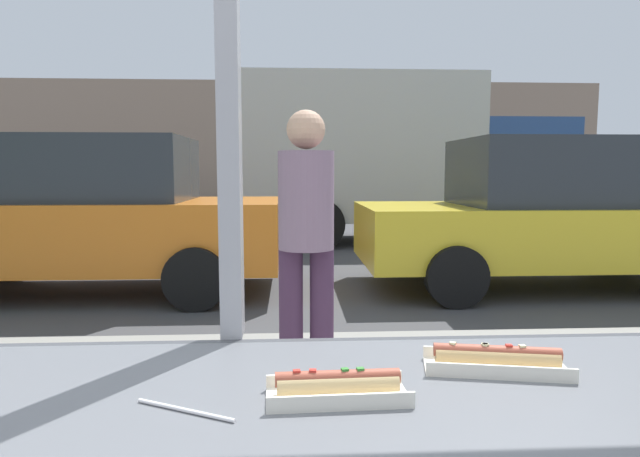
{
  "coord_description": "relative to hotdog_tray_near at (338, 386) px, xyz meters",
  "views": [
    {
      "loc": [
        0.14,
        -1.19,
        1.39
      ],
      "look_at": [
        0.36,
        2.78,
        0.97
      ],
      "focal_mm": 30.23,
      "sensor_mm": 36.0,
      "label": 1
    }
  ],
  "objects": [
    {
      "name": "ground_plane",
      "position": [
        -0.22,
        8.3,
        -1.03
      ],
      "size": [
        60.0,
        60.0,
        0.0
      ],
      "primitive_type": "plane",
      "color": "#424244"
    },
    {
      "name": "sidewalk_strip",
      "position": [
        -0.22,
        1.9,
        -0.97
      ],
      "size": [
        16.0,
        2.8,
        0.1
      ],
      "primitive_type": "cube",
      "color": "gray",
      "rests_on": "ground"
    },
    {
      "name": "building_facade_far",
      "position": [
        -0.22,
        23.68,
        1.62
      ],
      "size": [
        28.0,
        1.2,
        5.29
      ],
      "primitive_type": "cube",
      "color": "gray",
      "rests_on": "ground"
    },
    {
      "name": "hotdog_tray_near",
      "position": [
        0.0,
        0.0,
        0.0
      ],
      "size": [
        0.25,
        0.11,
        0.05
      ],
      "color": "silver",
      "rests_on": "window_counter"
    },
    {
      "name": "hotdog_tray_far",
      "position": [
        0.32,
        0.11,
        -0.0
      ],
      "size": [
        0.29,
        0.15,
        0.05
      ],
      "color": "silver",
      "rests_on": "window_counter"
    },
    {
      "name": "loose_straw",
      "position": [
        -0.25,
        -0.04,
        -0.02
      ],
      "size": [
        0.17,
        0.09,
        0.01
      ],
      "primitive_type": "cylinder",
      "rotation": [
        0.0,
        1.57,
        -0.47
      ],
      "color": "white",
      "rests_on": "window_counter"
    },
    {
      "name": "parked_car_orange",
      "position": [
        -2.37,
        5.3,
        -0.14
      ],
      "size": [
        4.32,
        1.89,
        1.77
      ],
      "color": "orange",
      "rests_on": "ground"
    },
    {
      "name": "parked_car_yellow",
      "position": [
        3.01,
        5.3,
        -0.14
      ],
      "size": [
        4.43,
        1.96,
        1.76
      ],
      "color": "gold",
      "rests_on": "ground"
    },
    {
      "name": "box_truck",
      "position": [
        1.86,
        9.64,
        0.65
      ],
      "size": [
        6.25,
        2.44,
        3.14
      ],
      "color": "beige",
      "rests_on": "ground"
    },
    {
      "name": "pedestrian",
      "position": [
        0.01,
        2.19,
        0.01
      ],
      "size": [
        0.32,
        0.32,
        1.63
      ],
      "color": "#412842",
      "rests_on": "sidewalk_strip"
    }
  ]
}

